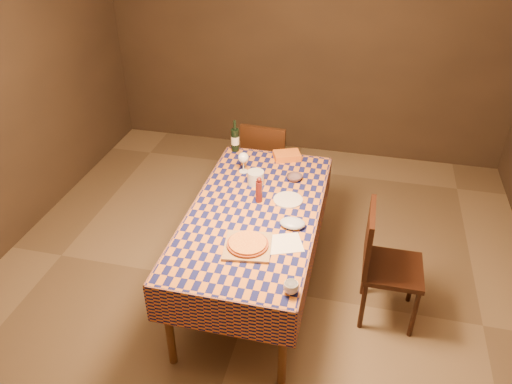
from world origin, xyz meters
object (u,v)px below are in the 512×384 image
Objects in this scene: dining_table at (254,219)px; pizza at (248,244)px; cutting_board at (248,246)px; chair_right at (382,259)px; chair_far at (266,161)px; wine_bottle at (235,139)px; white_plate at (288,200)px; bowl at (294,178)px.

pizza reaches higher than dining_table.
chair_right reaches higher than cutting_board.
chair_far reaches higher than dining_table.
wine_bottle is 0.31× the size of chair_right.
white_plate is (0.22, 0.18, 0.08)m from dining_table.
bowl is at bearing -60.73° from chair_far.
dining_table is 0.30m from white_plate.
pizza is at bearing -71.28° from wine_bottle.
cutting_board is 1.09× the size of pizza.
wine_bottle is 1.30× the size of white_plate.
chair_right is (0.74, -0.22, -0.25)m from white_plate.
pizza is at bearing -104.88° from white_plate.
pizza is (0.06, -0.42, 0.11)m from dining_table.
pizza reaches higher than white_plate.
bowl is (0.21, 0.49, 0.10)m from dining_table.
bowl is at bearing -32.08° from wine_bottle.
cutting_board is at bearing -71.28° from wine_bottle.
pizza is 1.36m from wine_bottle.
chair_right is at bearing -2.35° from dining_table.
chair_right is at bearing -35.70° from bowl.
chair_far is 1.00× the size of chair_right.
wine_bottle is at bearing -124.97° from chair_far.
bowl is (0.16, 0.91, -0.01)m from pizza.
cutting_board is at bearing -97.13° from pizza.
chair_far is 1.65m from chair_right.
chair_right is at bearing -34.13° from wine_bottle.
white_plate is at bearing -89.27° from bowl.
cutting_board is at bearing -82.05° from chair_far.
dining_table is 1.98× the size of chair_far.
cutting_board is 1.06× the size of wine_bottle.
chair_far is at bearing 132.80° from chair_right.
pizza is 1.26× the size of white_plate.
pizza is (0.00, 0.00, 0.02)m from cutting_board.
bowl is 0.44× the size of wine_bottle.
wine_bottle reaches higher than dining_table.
chair_far is (0.21, 0.31, -0.36)m from wine_bottle.
cutting_board is 1.63m from chair_far.
dining_table is 6.02× the size of cutting_board.
wine_bottle reaches higher than chair_right.
chair_far reaches higher than bowl.
wine_bottle is 0.51m from chair_far.
chair_right is (0.90, 0.38, -0.26)m from cutting_board.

